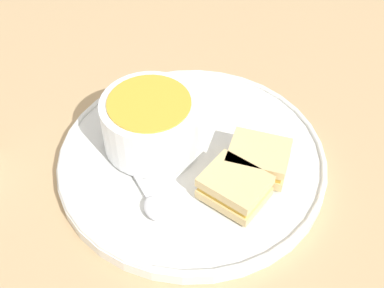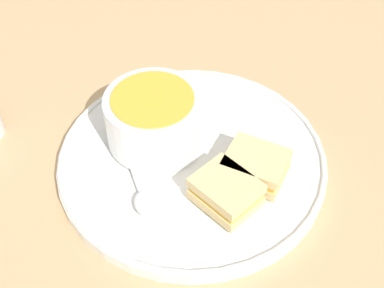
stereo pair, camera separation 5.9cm
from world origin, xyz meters
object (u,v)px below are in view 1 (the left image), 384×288
object	(u,v)px
soup_bowl	(151,123)
sandwich_half_far	(258,159)
sandwich_half_near	(235,187)
spoon	(153,203)

from	to	relation	value
soup_bowl	sandwich_half_far	size ratio (longest dim) A/B	1.33
sandwich_half_near	sandwich_half_far	world-z (taller)	same
spoon	sandwich_half_near	xyz separation A→B (m)	(-0.07, 0.05, 0.01)
sandwich_half_near	sandwich_half_far	distance (m)	0.05
soup_bowl	sandwich_half_near	bearing A→B (deg)	97.66
spoon	sandwich_half_near	bearing A→B (deg)	70.59
spoon	sandwich_half_near	size ratio (longest dim) A/B	1.51
spoon	sandwich_half_far	size ratio (longest dim) A/B	1.34
soup_bowl	spoon	world-z (taller)	soup_bowl
soup_bowl	sandwich_half_far	world-z (taller)	soup_bowl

